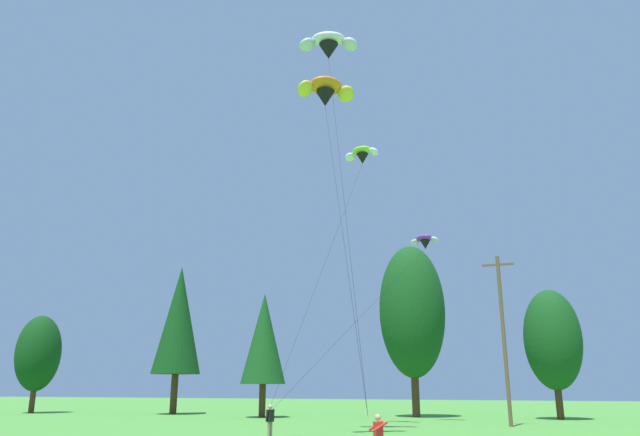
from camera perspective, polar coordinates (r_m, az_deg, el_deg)
name	(u,v)px	position (r m, az deg, el deg)	size (l,w,h in m)	color
treeline_tree_a	(38,353)	(68.88, -25.41, -11.63)	(4.41, 4.41, 9.68)	#472D19
treeline_tree_b	(179,320)	(62.10, -13.39, -9.46)	(4.77, 4.77, 14.42)	#472D19
treeline_tree_c	(264,338)	(54.29, -5.41, -11.41)	(3.96, 3.96, 10.72)	#472D19
treeline_tree_d	(412,311)	(55.21, 8.82, -8.80)	(5.89, 5.89, 15.17)	#472D19
treeline_tree_e	(553,339)	(54.10, 21.41, -10.79)	(4.63, 4.63, 10.50)	#472D19
utility_pole	(504,334)	(43.83, 17.20, -10.61)	(2.20, 0.26, 11.57)	brown
kite_flyer_near	(270,419)	(32.29, -4.81, -18.64)	(0.33, 0.60, 1.69)	gray
kite_flyer_mid	(378,436)	(21.34, 5.61, -20.06)	(0.75, 0.76, 1.69)	#4C4C51
parafoil_kite_high_lime_white	(362,155)	(45.07, 4.04, 6.07)	(3.76, 11.63, 18.89)	#93D633
parafoil_kite_mid_white	(329,45)	(40.64, 0.83, 16.23)	(7.53, 13.28, 23.51)	white
parafoil_kite_far_purple	(425,241)	(48.37, 10.01, -2.21)	(6.98, 17.73, 13.18)	purple
parafoil_kite_low_orange	(326,92)	(35.80, 0.54, 12.02)	(6.49, 10.89, 18.65)	orange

